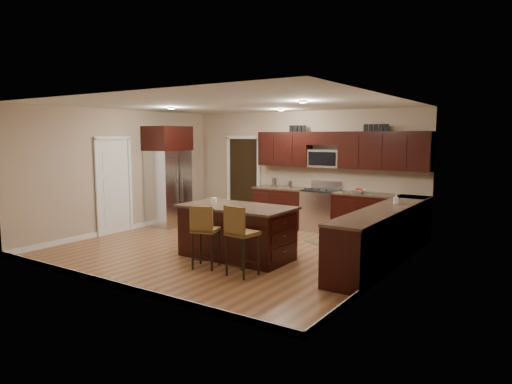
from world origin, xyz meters
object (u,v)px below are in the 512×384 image
Objects in this scene: refrigerator at (168,175)px; island at (237,233)px; stool_mid at (204,229)px; stool_right at (240,233)px; range at (321,210)px.

island is at bearing -25.50° from refrigerator.
refrigerator is (-3.06, 2.31, 0.57)m from stool_mid.
stool_right is 0.46× the size of refrigerator.
stool_mid is 0.95× the size of stool_right.
range is 1.02× the size of stool_right.
stool_right is at bearing -31.62° from refrigerator.
island is 0.86m from stool_mid.
range reaches higher than stool_right.
range is 2.93m from island.
refrigerator is (-3.09, 1.47, 0.78)m from island.
stool_right is (0.46, -3.77, 0.20)m from range.
refrigerator is (-3.30, -1.45, 0.74)m from range.
stool_mid reaches higher than island.
stool_right reaches higher than island.
stool_right is 4.45m from refrigerator.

